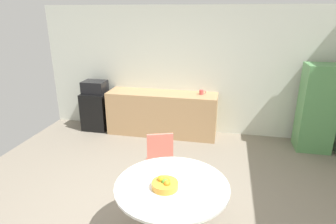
% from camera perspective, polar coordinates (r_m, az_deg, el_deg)
% --- Properties ---
extents(ground_plane, '(6.00, 6.00, 0.00)m').
position_cam_1_polar(ground_plane, '(3.84, -4.79, -20.58)').
color(ground_plane, gray).
extents(wall_back, '(6.00, 0.10, 2.60)m').
position_cam_1_polar(wall_back, '(5.98, 3.10, 8.24)').
color(wall_back, silver).
rests_on(wall_back, ground_plane).
extents(counter_block, '(2.26, 0.60, 0.90)m').
position_cam_1_polar(counter_block, '(5.95, -1.20, -0.31)').
color(counter_block, tan).
rests_on(counter_block, ground_plane).
extents(mini_fridge, '(0.54, 0.54, 0.81)m').
position_cam_1_polar(mini_fridge, '(6.44, -14.13, 0.26)').
color(mini_fridge, black).
rests_on(mini_fridge, ground_plane).
extents(microwave, '(0.48, 0.38, 0.26)m').
position_cam_1_polar(microwave, '(6.29, -14.53, 4.88)').
color(microwave, black).
rests_on(microwave, mini_fridge).
extents(locker_cabinet, '(0.60, 0.50, 1.61)m').
position_cam_1_polar(locker_cabinet, '(5.84, 27.79, 0.66)').
color(locker_cabinet, '#599959').
rests_on(locker_cabinet, ground_plane).
extents(round_table, '(1.22, 1.22, 0.74)m').
position_cam_1_polar(round_table, '(3.16, 0.79, -16.14)').
color(round_table, silver).
rests_on(round_table, ground_plane).
extents(chair_coral, '(0.54, 0.54, 0.83)m').
position_cam_1_polar(chair_coral, '(4.08, -1.43, -8.93)').
color(chair_coral, silver).
rests_on(chair_coral, ground_plane).
extents(fruit_bowl, '(0.28, 0.28, 0.13)m').
position_cam_1_polar(fruit_bowl, '(3.02, -0.62, -14.31)').
color(fruit_bowl, gold).
rests_on(fruit_bowl, round_table).
extents(mug_white, '(0.13, 0.08, 0.09)m').
position_cam_1_polar(mug_white, '(5.72, 6.75, 3.98)').
color(mug_white, '#D84C4C').
rests_on(mug_white, counter_block).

